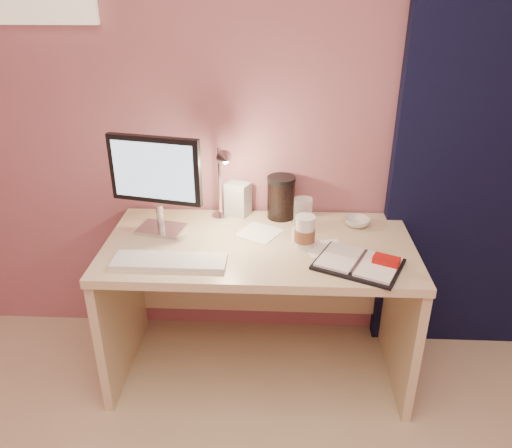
{
  "coord_description": "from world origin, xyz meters",
  "views": [
    {
      "loc": [
        0.08,
        -0.61,
        1.8
      ],
      "look_at": [
        -0.01,
        1.33,
        0.85
      ],
      "focal_mm": 35.0,
      "sensor_mm": 36.0,
      "label": 1
    }
  ],
  "objects_px": {
    "bowl": "(357,222)",
    "product_box": "(238,199)",
    "planner": "(361,263)",
    "lotion_bottle": "(298,232)",
    "dark_jar": "(281,199)",
    "monitor": "(156,176)",
    "coffee_cup": "(305,233)",
    "desk_lamp": "(211,178)",
    "keyboard": "(170,261)",
    "clear_cup": "(303,214)",
    "desk": "(260,277)"
  },
  "relations": [
    {
      "from": "desk",
      "to": "desk_lamp",
      "type": "bearing_deg",
      "value": 158.57
    },
    {
      "from": "lotion_bottle",
      "to": "monitor",
      "type": "bearing_deg",
      "value": 172.29
    },
    {
      "from": "desk",
      "to": "product_box",
      "type": "xyz_separation_m",
      "value": [
        -0.12,
        0.23,
        0.31
      ]
    },
    {
      "from": "product_box",
      "to": "desk_lamp",
      "type": "distance_m",
      "value": 0.24
    },
    {
      "from": "monitor",
      "to": "coffee_cup",
      "type": "bearing_deg",
      "value": 1.48
    },
    {
      "from": "keyboard",
      "to": "product_box",
      "type": "bearing_deg",
      "value": 64.01
    },
    {
      "from": "planner",
      "to": "coffee_cup",
      "type": "xyz_separation_m",
      "value": [
        -0.23,
        0.16,
        0.06
      ]
    },
    {
      "from": "monitor",
      "to": "desk_lamp",
      "type": "height_order",
      "value": "monitor"
    },
    {
      "from": "coffee_cup",
      "to": "dark_jar",
      "type": "relative_size",
      "value": 0.77
    },
    {
      "from": "planner",
      "to": "product_box",
      "type": "relative_size",
      "value": 2.48
    },
    {
      "from": "monitor",
      "to": "coffee_cup",
      "type": "relative_size",
      "value": 3.15
    },
    {
      "from": "monitor",
      "to": "keyboard",
      "type": "distance_m",
      "value": 0.42
    },
    {
      "from": "bowl",
      "to": "dark_jar",
      "type": "relative_size",
      "value": 0.64
    },
    {
      "from": "desk",
      "to": "monitor",
      "type": "xyz_separation_m",
      "value": [
        -0.47,
        0.03,
        0.5
      ]
    },
    {
      "from": "monitor",
      "to": "desk_lamp",
      "type": "bearing_deg",
      "value": 26.48
    },
    {
      "from": "monitor",
      "to": "desk_lamp",
      "type": "distance_m",
      "value": 0.25
    },
    {
      "from": "monitor",
      "to": "bowl",
      "type": "bearing_deg",
      "value": 17.91
    },
    {
      "from": "coffee_cup",
      "to": "clear_cup",
      "type": "distance_m",
      "value": 0.18
    },
    {
      "from": "coffee_cup",
      "to": "dark_jar",
      "type": "distance_m",
      "value": 0.32
    },
    {
      "from": "clear_cup",
      "to": "lotion_bottle",
      "type": "height_order",
      "value": "clear_cup"
    },
    {
      "from": "keyboard",
      "to": "coffee_cup",
      "type": "relative_size",
      "value": 3.25
    },
    {
      "from": "coffee_cup",
      "to": "bowl",
      "type": "distance_m",
      "value": 0.35
    },
    {
      "from": "monitor",
      "to": "clear_cup",
      "type": "xyz_separation_m",
      "value": [
        0.67,
        0.05,
        -0.2
      ]
    },
    {
      "from": "planner",
      "to": "coffee_cup",
      "type": "height_order",
      "value": "coffee_cup"
    },
    {
      "from": "dark_jar",
      "to": "monitor",
      "type": "bearing_deg",
      "value": -162.55
    },
    {
      "from": "monitor",
      "to": "lotion_bottle",
      "type": "distance_m",
      "value": 0.69
    },
    {
      "from": "desk",
      "to": "dark_jar",
      "type": "xyz_separation_m",
      "value": [
        0.1,
        0.21,
        0.32
      ]
    },
    {
      "from": "keyboard",
      "to": "bowl",
      "type": "xyz_separation_m",
      "value": [
        0.84,
        0.4,
        0.01
      ]
    },
    {
      "from": "monitor",
      "to": "clear_cup",
      "type": "distance_m",
      "value": 0.7
    },
    {
      "from": "bowl",
      "to": "monitor",
      "type": "bearing_deg",
      "value": -174.2
    },
    {
      "from": "lotion_bottle",
      "to": "desk_lamp",
      "type": "bearing_deg",
      "value": 159.98
    },
    {
      "from": "keyboard",
      "to": "dark_jar",
      "type": "height_order",
      "value": "dark_jar"
    },
    {
      "from": "coffee_cup",
      "to": "lotion_bottle",
      "type": "distance_m",
      "value": 0.05
    },
    {
      "from": "planner",
      "to": "product_box",
      "type": "bearing_deg",
      "value": 163.9
    },
    {
      "from": "desk",
      "to": "keyboard",
      "type": "relative_size",
      "value": 2.92
    },
    {
      "from": "bowl",
      "to": "product_box",
      "type": "bearing_deg",
      "value": 169.77
    },
    {
      "from": "planner",
      "to": "bowl",
      "type": "height_order",
      "value": "planner"
    },
    {
      "from": "monitor",
      "to": "planner",
      "type": "height_order",
      "value": "monitor"
    },
    {
      "from": "dark_jar",
      "to": "coffee_cup",
      "type": "bearing_deg",
      "value": -70.61
    },
    {
      "from": "lotion_bottle",
      "to": "desk_lamp",
      "type": "relative_size",
      "value": 0.26
    },
    {
      "from": "coffee_cup",
      "to": "desk_lamp",
      "type": "relative_size",
      "value": 0.37
    },
    {
      "from": "bowl",
      "to": "product_box",
      "type": "height_order",
      "value": "product_box"
    },
    {
      "from": "planner",
      "to": "monitor",
      "type": "bearing_deg",
      "value": -172.19
    },
    {
      "from": "monitor",
      "to": "bowl",
      "type": "height_order",
      "value": "monitor"
    },
    {
      "from": "planner",
      "to": "lotion_bottle",
      "type": "bearing_deg",
      "value": 167.77
    },
    {
      "from": "desk",
      "to": "product_box",
      "type": "height_order",
      "value": "product_box"
    },
    {
      "from": "clear_cup",
      "to": "product_box",
      "type": "relative_size",
      "value": 0.92
    },
    {
      "from": "desk",
      "to": "keyboard",
      "type": "xyz_separation_m",
      "value": [
        -0.37,
        -0.27,
        0.24
      ]
    },
    {
      "from": "dark_jar",
      "to": "desk_lamp",
      "type": "bearing_deg",
      "value": -160.38
    },
    {
      "from": "lotion_bottle",
      "to": "planner",
      "type": "bearing_deg",
      "value": -37.63
    }
  ]
}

